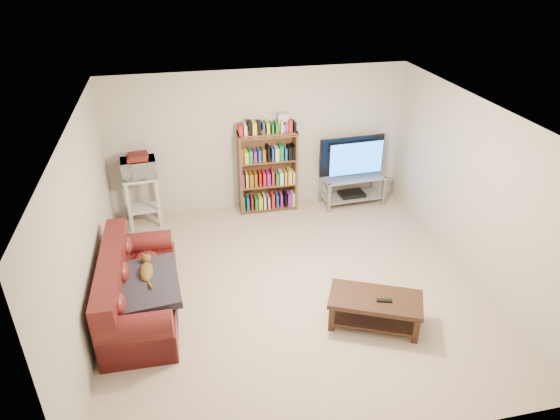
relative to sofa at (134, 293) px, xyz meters
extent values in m
plane|color=#CBB297|center=(2.06, 0.08, -0.30)|extent=(5.00, 5.00, 0.00)
plane|color=white|center=(2.06, 0.08, 2.10)|extent=(5.00, 5.00, 0.00)
plane|color=beige|center=(2.06, 2.58, 0.90)|extent=(5.00, 0.00, 5.00)
plane|color=beige|center=(2.06, -2.42, 0.90)|extent=(5.00, 0.00, 5.00)
plane|color=beige|center=(-0.44, 0.08, 0.90)|extent=(0.00, 5.00, 5.00)
plane|color=beige|center=(4.56, 0.08, 0.90)|extent=(0.00, 5.00, 5.00)
cube|color=#5E1918|center=(0.08, 0.00, -0.11)|extent=(0.89, 1.99, 0.38)
cube|color=#5E1918|center=(-0.22, 0.00, 0.13)|extent=(0.29, 1.98, 0.83)
cube|color=#5E1918|center=(0.06, -0.87, -0.05)|extent=(0.82, 0.25, 0.50)
cube|color=#5E1918|center=(0.09, 0.87, -0.05)|extent=(0.82, 0.25, 0.50)
cube|color=#2C2833|center=(0.17, -0.14, 0.20)|extent=(0.83, 1.04, 0.18)
cube|color=#311D11|center=(2.85, -0.84, 0.07)|extent=(1.24, 0.97, 0.06)
cube|color=#311D11|center=(2.85, -0.84, -0.20)|extent=(1.11, 0.87, 0.03)
cube|color=#311D11|center=(2.31, -0.83, -0.13)|extent=(0.09, 0.09, 0.34)
cube|color=#311D11|center=(3.20, -1.24, -0.13)|extent=(0.09, 0.09, 0.34)
cube|color=#311D11|center=(2.49, -0.43, -0.13)|extent=(0.09, 0.09, 0.34)
cube|color=#311D11|center=(3.39, -0.85, -0.13)|extent=(0.09, 0.09, 0.34)
cube|color=black|center=(2.92, -0.92, 0.11)|extent=(0.19, 0.10, 0.02)
cube|color=#999EA3|center=(3.65, 2.26, 0.23)|extent=(1.11, 0.55, 0.03)
cube|color=#999EA3|center=(3.65, 2.26, -0.15)|extent=(1.06, 0.53, 0.02)
cube|color=gray|center=(3.15, 2.02, -0.03)|extent=(0.05, 0.05, 0.54)
cube|color=gray|center=(4.18, 2.08, -0.03)|extent=(0.05, 0.05, 0.54)
cube|color=gray|center=(3.13, 2.44, -0.03)|extent=(0.05, 0.05, 0.54)
cube|color=gray|center=(4.15, 2.51, -0.03)|extent=(0.05, 0.05, 0.54)
imported|color=black|center=(3.65, 2.26, 0.58)|extent=(1.18, 0.22, 0.67)
cube|color=black|center=(3.65, 2.26, -0.11)|extent=(0.45, 0.33, 0.06)
cube|color=brown|center=(1.69, 2.38, 0.41)|extent=(0.04, 0.31, 1.42)
cube|color=brown|center=(2.63, 2.37, 0.41)|extent=(0.04, 0.31, 1.42)
cube|color=brown|center=(2.16, 2.38, 1.10)|extent=(0.99, 0.31, 0.03)
cube|color=maroon|center=(1.94, 2.38, 1.15)|extent=(0.29, 0.22, 0.08)
cube|color=silver|center=(0.07, 2.28, 0.54)|extent=(0.57, 0.44, 0.04)
cube|color=silver|center=(0.07, 2.28, 0.00)|extent=(0.51, 0.39, 0.03)
cube|color=silver|center=(-0.14, 2.11, 0.11)|extent=(0.05, 0.05, 0.83)
cube|color=silver|center=(0.32, 2.14, 0.11)|extent=(0.05, 0.05, 0.83)
cube|color=silver|center=(-0.17, 2.42, 0.11)|extent=(0.05, 0.05, 0.83)
cube|color=silver|center=(0.29, 2.46, 0.11)|extent=(0.05, 0.05, 0.83)
imported|color=silver|center=(0.07, 2.28, 0.71)|extent=(0.56, 0.40, 0.30)
cube|color=maroon|center=(0.07, 2.28, 0.88)|extent=(0.34, 0.30, 0.05)
camera|label=1|loc=(0.72, -5.23, 3.86)|focal=32.00mm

